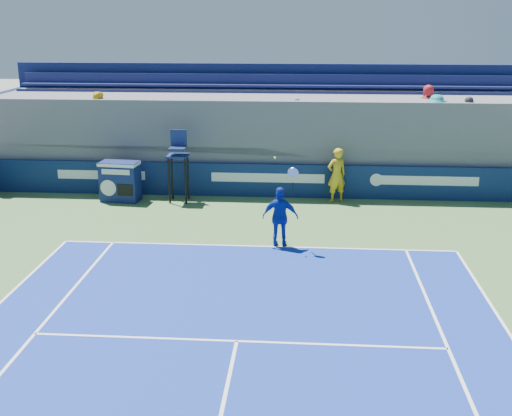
# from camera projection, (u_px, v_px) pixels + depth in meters

# --- Properties ---
(ball_person) EXTENTS (0.81, 0.68, 1.88)m
(ball_person) POSITION_uv_depth(u_px,v_px,m) (337.00, 175.00, 22.04)
(ball_person) COLOR gold
(ball_person) RESTS_ON apron
(back_hoarding) EXTENTS (20.40, 0.21, 1.20)m
(back_hoarding) POSITION_uv_depth(u_px,v_px,m) (268.00, 180.00, 22.74)
(back_hoarding) COLOR #0D1D49
(back_hoarding) RESTS_ON ground
(match_clock) EXTENTS (1.39, 0.85, 1.40)m
(match_clock) POSITION_uv_depth(u_px,v_px,m) (120.00, 180.00, 22.18)
(match_clock) COLOR #0F1A4F
(match_clock) RESTS_ON ground
(umpire_chair) EXTENTS (0.72, 0.72, 2.48)m
(umpire_chair) POSITION_uv_depth(u_px,v_px,m) (178.00, 158.00, 21.92)
(umpire_chair) COLOR black
(umpire_chair) RESTS_ON ground
(tennis_player) EXTENTS (1.01, 0.47, 2.57)m
(tennis_player) POSITION_uv_depth(u_px,v_px,m) (280.00, 217.00, 17.72)
(tennis_player) COLOR #122A98
(tennis_player) RESTS_ON apron
(stadium_seating) EXTENTS (21.00, 4.05, 4.40)m
(stadium_seating) POSITION_uv_depth(u_px,v_px,m) (272.00, 136.00, 24.33)
(stadium_seating) COLOR #58585D
(stadium_seating) RESTS_ON ground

